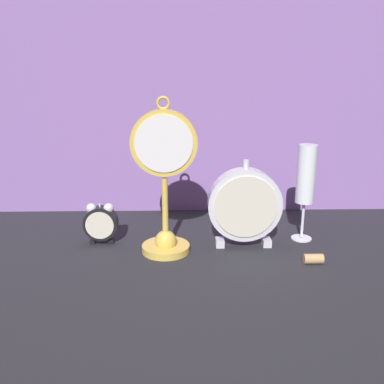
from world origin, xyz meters
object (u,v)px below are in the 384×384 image
Objects in this scene: wine_cork at (313,259)px; pocket_watch_on_stand at (165,188)px; champagne_flute at (306,180)px; alarm_clock_twin_bell at (101,222)px; mantel_clock_silver at (245,205)px.

pocket_watch_on_stand is at bearing 167.56° from wine_cork.
champagne_flute reaches higher than wine_cork.
alarm_clock_twin_bell is (-0.16, 0.05, -0.10)m from pocket_watch_on_stand.
alarm_clock_twin_bell is at bearing 162.93° from pocket_watch_on_stand.
alarm_clock_twin_bell reaches higher than wine_cork.
mantel_clock_silver is 0.19m from wine_cork.
champagne_flute is 5.69× the size of wine_cork.
mantel_clock_silver is at bearing -3.62° from alarm_clock_twin_bell.
mantel_clock_silver is at bearing 8.20° from pocket_watch_on_stand.
mantel_clock_silver is at bearing 144.91° from wine_cork.
champagne_flute is at bearing 85.17° from wine_cork.
alarm_clock_twin_bell is 0.35m from mantel_clock_silver.
pocket_watch_on_stand is 8.48× the size of wine_cork.
champagne_flute is at bearing 11.40° from pocket_watch_on_stand.
mantel_clock_silver is 0.89× the size of champagne_flute.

